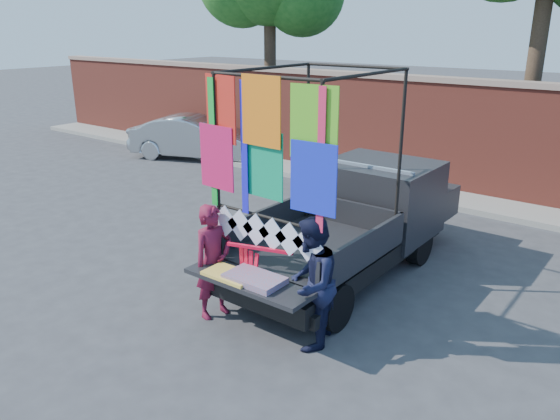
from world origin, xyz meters
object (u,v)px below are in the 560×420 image
Objects in this scene: woman at (214,262)px; man at (311,283)px; sedan at (194,137)px; pickup_truck at (363,217)px.

man reaches higher than woman.
sedan is at bearing 58.59° from woman.
man is at bearing -71.82° from woman.
pickup_truck reaches higher than woman.
man is (1.42, 0.18, 0.04)m from woman.
man is (8.26, -6.06, 0.21)m from sedan.
pickup_truck is at bearing 176.26° from man.
sedan is 2.40× the size of woman.
pickup_truck is at bearing -137.34° from sedan.
sedan is at bearing 154.70° from pickup_truck.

